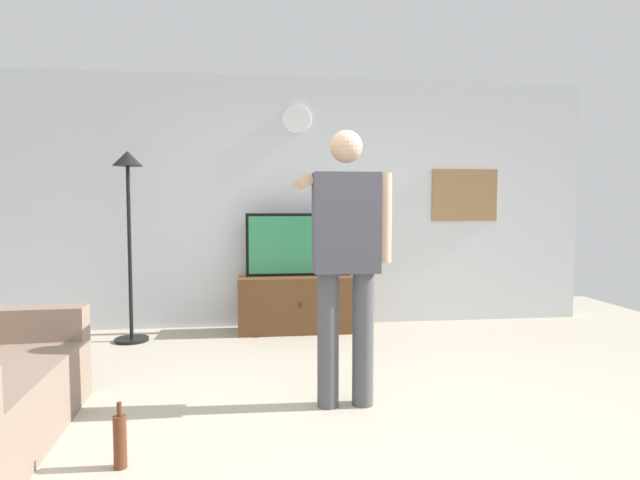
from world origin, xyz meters
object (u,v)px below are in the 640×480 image
object	(u,v)px
tv_stand	(299,304)
framed_picture	(464,195)
floor_lamp	(129,206)
person_standing_nearer_lamp	(345,251)
television	(299,245)
beverage_bottle	(120,441)
wall_clock	(296,119)

from	to	relation	value
tv_stand	framed_picture	xyz separation A→B (m)	(1.90, 0.30, 1.14)
floor_lamp	person_standing_nearer_lamp	size ratio (longest dim) A/B	1.02
person_standing_nearer_lamp	television	bearing A→B (deg)	93.63
tv_stand	television	world-z (taller)	television
television	person_standing_nearer_lamp	size ratio (longest dim) A/B	0.61
person_standing_nearer_lamp	beverage_bottle	bearing A→B (deg)	-151.34
person_standing_nearer_lamp	beverage_bottle	world-z (taller)	person_standing_nearer_lamp
person_standing_nearer_lamp	wall_clock	bearing A→B (deg)	93.25
television	floor_lamp	distance (m)	1.72
tv_stand	wall_clock	xyz separation A→B (m)	(0.00, 0.29, 1.95)
framed_picture	floor_lamp	xyz separation A→B (m)	(-3.55, -0.50, -0.12)
floor_lamp	person_standing_nearer_lamp	world-z (taller)	floor_lamp
wall_clock	framed_picture	size ratio (longest dim) A/B	0.40
television	floor_lamp	xyz separation A→B (m)	(-1.65, -0.25, 0.40)
tv_stand	person_standing_nearer_lamp	distance (m)	2.19
television	tv_stand	bearing A→B (deg)	-90.00
framed_picture	person_standing_nearer_lamp	xyz separation A→B (m)	(-1.77, -2.36, -0.41)
wall_clock	person_standing_nearer_lamp	size ratio (longest dim) A/B	0.17
tv_stand	television	distance (m)	0.62
framed_picture	person_standing_nearer_lamp	distance (m)	2.98
television	framed_picture	xyz separation A→B (m)	(1.90, 0.25, 0.53)
wall_clock	floor_lamp	size ratio (longest dim) A/B	0.17
beverage_bottle	television	bearing A→B (deg)	68.05
wall_clock	person_standing_nearer_lamp	distance (m)	2.65
wall_clock	television	bearing A→B (deg)	-90.00
floor_lamp	framed_picture	bearing A→B (deg)	8.03
wall_clock	floor_lamp	distance (m)	1.96
tv_stand	beverage_bottle	xyz separation A→B (m)	(-1.13, -2.75, -0.15)
tv_stand	framed_picture	world-z (taller)	framed_picture
television	wall_clock	bearing A→B (deg)	90.00
tv_stand	television	bearing A→B (deg)	90.00
floor_lamp	television	bearing A→B (deg)	8.70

